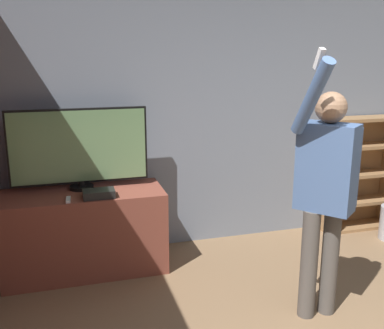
{
  "coord_description": "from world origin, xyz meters",
  "views": [
    {
      "loc": [
        -1.76,
        -1.66,
        1.99
      ],
      "look_at": [
        -0.8,
        1.67,
        1.12
      ],
      "focal_mm": 42.0,
      "sensor_mm": 36.0,
      "label": 1
    }
  ],
  "objects": [
    {
      "name": "tv_ledge",
      "position": [
        -1.64,
        2.32,
        0.38
      ],
      "size": [
        1.45,
        0.6,
        0.76
      ],
      "color": "brown",
      "rests_on": "ground_plane"
    },
    {
      "name": "wall_back",
      "position": [
        0.0,
        2.72,
        1.35
      ],
      "size": [
        6.88,
        0.06,
        2.7
      ],
      "color": "gray",
      "rests_on": "ground_plane"
    },
    {
      "name": "person",
      "position": [
        0.05,
        1.07,
        1.05
      ],
      "size": [
        0.55,
        0.55,
        2.02
      ],
      "rotation": [
        0.0,
        0.0,
        -0.89
      ],
      "color": "#56514C",
      "rests_on": "ground_plane"
    },
    {
      "name": "remote_loose",
      "position": [
        -1.76,
        2.11,
        0.77
      ],
      "size": [
        0.04,
        0.14,
        0.02
      ],
      "color": "white",
      "rests_on": "tv_ledge"
    },
    {
      "name": "bookshelf",
      "position": [
        1.36,
        2.54,
        0.66
      ],
      "size": [
        0.86,
        0.28,
        1.3
      ],
      "color": "#997047",
      "rests_on": "ground_plane"
    },
    {
      "name": "game_console",
      "position": [
        -1.51,
        2.14,
        0.8
      ],
      "size": [
        0.27,
        0.17,
        0.07
      ],
      "color": "black",
      "rests_on": "tv_ledge"
    },
    {
      "name": "television",
      "position": [
        -1.64,
        2.44,
        1.15
      ],
      "size": [
        1.23,
        0.22,
        0.75
      ],
      "color": "black",
      "rests_on": "tv_ledge"
    }
  ]
}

